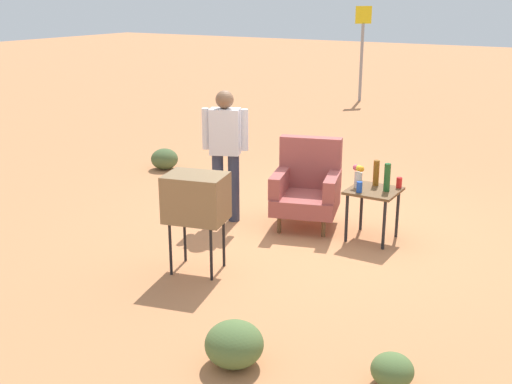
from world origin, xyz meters
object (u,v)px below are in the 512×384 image
Objects in this scene: soda_can_blue at (359,187)px; person_standing at (225,148)px; tv_on_stand at (196,198)px; flower_vase at (358,175)px; bottle_wine_green at (387,177)px; bottle_tall_amber at (376,173)px; armchair at (307,186)px; side_table at (373,197)px; road_sign at (362,48)px; soda_can_red at (399,183)px.

person_standing is at bearing -175.21° from soda_can_blue.
tv_on_stand is 2.01m from flower_vase.
person_standing is at bearing -170.00° from bottle_wine_green.
bottle_wine_green is at bearing -38.33° from bottle_tall_amber.
armchair is 4.00× the size of flower_vase.
flower_vase is at bearing -174.35° from side_table.
armchair is 3.31× the size of bottle_wine_green.
road_sign reaches higher than soda_can_red.
tv_on_stand is at bearing -125.38° from soda_can_blue.
person_standing is at bearing -158.00° from armchair.
soda_can_blue is 0.36m from bottle_tall_amber.
bottle_tall_amber reaches higher than soda_can_red.
flower_vase is (3.74, -9.33, -0.63)m from road_sign.
bottle_tall_amber is 0.94× the size of bottle_wine_green.
soda_can_blue is at bearing 4.79° from person_standing.
side_table is 0.26m from soda_can_blue.
flower_vase reaches higher than side_table.
bottle_wine_green is at bearing 6.54° from flower_vase.
armchair reaches higher than bottle_tall_amber.
side_table is at bearing 10.18° from person_standing.
person_standing is 1.84m from bottle_tall_amber.
armchair is 1.12m from soda_can_red.
person_standing reaches higher than side_table.
road_sign is at bearing 114.51° from soda_can_red.
bottle_tall_amber is (0.06, 0.35, 0.09)m from soda_can_blue.
bottle_wine_green is at bearing -66.36° from road_sign.
armchair is at bearing 162.90° from soda_can_blue.
person_standing is 1.66m from flower_vase.
road_sign is at bearing 103.76° from tv_on_stand.
road_sign is (-2.71, 11.06, 0.60)m from tv_on_stand.
bottle_tall_amber is at bearing -67.00° from road_sign.
armchair is 1.05m from bottle_wine_green.
side_table is 0.25× the size of road_sign.
armchair is at bearing -71.75° from road_sign.
soda_can_red is 0.38× the size of bottle_wine_green.
flower_vase reaches higher than soda_can_blue.
road_sign is 7.63× the size of bottle_wine_green.
side_table is at bearing 55.16° from tv_on_stand.
bottle_tall_amber is 2.46× the size of soda_can_red.
bottle_wine_green is (4.07, -9.29, -0.62)m from road_sign.
flower_vase is at bearing -6.05° from armchair.
armchair is 0.87m from side_table.
road_sign is at bearing 111.92° from soda_can_blue.
flower_vase is (0.69, -0.07, 0.25)m from armchair.
road_sign is at bearing 102.37° from person_standing.
soda_can_red is at bearing 67.88° from bottle_wine_green.
soda_can_blue is 0.46× the size of flower_vase.
soda_can_red is at bearing 50.62° from soda_can_blue.
road_sign is 10.07m from flower_vase.
soda_can_blue is (0.77, -0.24, 0.17)m from armchair.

